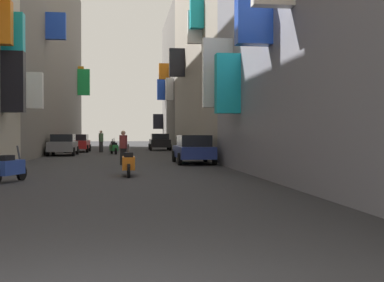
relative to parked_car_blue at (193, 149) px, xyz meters
name	(u,v)px	position (x,y,z in m)	size (l,w,h in m)	color
ground_plane	(119,156)	(-3.85, 8.71, -0.76)	(140.00, 140.00, 0.00)	#2D2D30
building_left_mid_b	(28,49)	(-11.85, 20.32, 8.10)	(7.36, 36.78, 17.71)	slate
building_right_mid_a	(231,30)	(4.14, 10.67, 8.27)	(7.20, 22.28, 18.06)	#9E9384
building_right_mid_b	(195,82)	(4.14, 30.26, 6.50)	(7.22, 16.89, 14.53)	slate
parked_car_blue	(193,149)	(0.00, 0.00, 0.00)	(1.87, 4.44, 1.44)	navy
parked_car_black	(160,142)	(-0.32, 21.20, 0.04)	(1.92, 3.95, 1.52)	black
parked_car_red	(78,143)	(-7.35, 17.58, 0.01)	(1.90, 4.48, 1.46)	#B21E1E
parked_car_grey	(63,144)	(-7.75, 10.85, 0.02)	(1.88, 4.05, 1.47)	slate
scooter_green	(114,148)	(-4.29, 12.72, -0.29)	(0.70, 1.93, 1.13)	#287F3D
scooter_orange	(128,163)	(-3.31, -7.30, -0.29)	(0.45, 1.97, 1.13)	orange
scooter_blue	(9,168)	(-6.98, -9.25, -0.29)	(0.80, 1.82, 1.13)	#2D4CAD
scooter_white	(88,145)	(-6.93, 22.66, -0.29)	(0.55, 1.93, 1.13)	silver
scooter_silver	(113,146)	(-4.49, 19.25, -0.29)	(0.60, 1.80, 1.13)	#ADADB2
pedestrian_crossing	(123,148)	(-3.52, -0.77, 0.07)	(0.54, 0.54, 1.66)	black
pedestrian_near_left	(101,141)	(-5.42, 16.70, 0.14)	(0.50, 0.50, 1.78)	#2A2A2A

